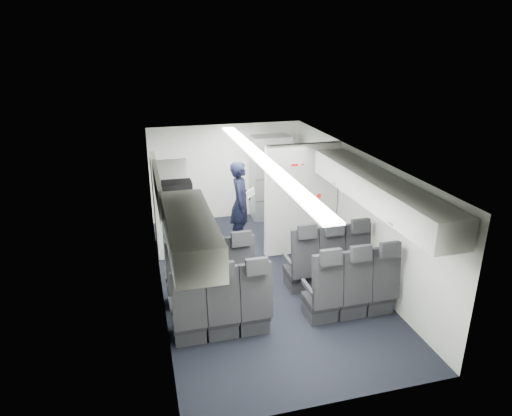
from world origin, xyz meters
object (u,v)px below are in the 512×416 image
seat_row_front (271,271)px  carry_on_bag (177,190)px  galley_unit (270,178)px  boarding_door (157,205)px  flight_attendant (241,203)px  seat_row_mid (289,301)px

seat_row_front → carry_on_bag: carry_on_bag is taller
galley_unit → carry_on_bag: (-2.33, -2.93, 0.84)m
boarding_door → flight_attendant: bearing=-0.5°
galley_unit → flight_attendant: galley_unit is taller
galley_unit → flight_attendant: (-0.97, -1.18, -0.11)m
seat_row_front → seat_row_mid: same height
galley_unit → carry_on_bag: carry_on_bag is taller
seat_row_mid → seat_row_front: bearing=90.0°
galley_unit → carry_on_bag: bearing=-128.5°
flight_attendant → galley_unit: bearing=-21.4°
carry_on_bag → flight_attendant: bearing=52.2°
galley_unit → flight_attendant: bearing=-129.2°
flight_attendant → carry_on_bag: carry_on_bag is taller
seat_row_front → galley_unit: (0.95, 3.25, 0.55)m
boarding_door → carry_on_bag: bearing=-81.6°
galley_unit → carry_on_bag: 3.83m
seat_row_mid → flight_attendant: bearing=90.3°
seat_row_mid → carry_on_bag: size_ratio=7.57×
seat_row_mid → flight_attendant: (-0.02, 2.97, 0.44)m
galley_unit → boarding_door: galley_unit is taller
boarding_door → galley_unit: bearing=24.3°
seat_row_front → boarding_door: 2.71m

